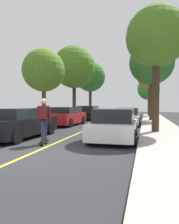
{
  "coord_description": "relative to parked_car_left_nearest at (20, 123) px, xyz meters",
  "views": [
    {
      "loc": [
        3.49,
        -6.35,
        1.56
      ],
      "look_at": [
        -0.09,
        7.14,
        1.06
      ],
      "focal_mm": 33.68,
      "sensor_mm": 36.0,
      "label": 1
    }
  ],
  "objects": [
    {
      "name": "parked_car_right_nearest",
      "position": [
        4.4,
        0.66,
        -0.02
      ],
      "size": [
        1.95,
        4.23,
        1.37
      ],
      "color": "white",
      "rests_on": "ground"
    },
    {
      "name": "skateboard",
      "position": [
        1.86,
        -1.21,
        -0.61
      ],
      "size": [
        0.37,
        0.87,
        0.1
      ],
      "color": "black",
      "rests_on": "ground"
    },
    {
      "name": "street_tree_right_near",
      "position": [
        6.22,
        11.32,
        4.65
      ],
      "size": [
        4.02,
        4.02,
        7.24
      ],
      "color": "#3D2D1E",
      "rests_on": "sidewalk_right"
    },
    {
      "name": "street_tree_right_farthest",
      "position": [
        6.22,
        27.35,
        3.42
      ],
      "size": [
        3.62,
        3.62,
        5.8
      ],
      "color": "#4C3823",
      "rests_on": "sidewalk_right"
    },
    {
      "name": "street_tree_left_nearest",
      "position": [
        -1.83,
        6.01,
        3.45
      ],
      "size": [
        3.24,
        3.24,
        5.65
      ],
      "color": "#4C3823",
      "rests_on": "sidewalk_left"
    },
    {
      "name": "street_tree_right_far",
      "position": [
        6.22,
        19.57,
        4.48
      ],
      "size": [
        3.27,
        3.27,
        6.74
      ],
      "color": "#4C3823",
      "rests_on": "sidewalk_right"
    },
    {
      "name": "parked_car_left_far",
      "position": [
        -0.0,
        12.17,
        -0.01
      ],
      "size": [
        1.98,
        4.24,
        1.42
      ],
      "color": "black",
      "rests_on": "ground"
    },
    {
      "name": "street_tree_left_far",
      "position": [
        -1.83,
        20.09,
        4.76
      ],
      "size": [
        4.21,
        4.21,
        7.45
      ],
      "color": "#3D2D1E",
      "rests_on": "sidewalk_left"
    },
    {
      "name": "street_tree_left_near",
      "position": [
        -1.83,
        13.13,
        4.92
      ],
      "size": [
        4.58,
        4.58,
        7.79
      ],
      "color": "#3D2D1E",
      "rests_on": "sidewalk_left"
    },
    {
      "name": "ground",
      "position": [
        2.2,
        -2.31,
        -0.7
      ],
      "size": [
        80.0,
        80.0,
        0.0
      ],
      "primitive_type": "plane",
      "color": "#2D2D30"
    },
    {
      "name": "center_line",
      "position": [
        2.2,
        1.69,
        -0.69
      ],
      "size": [
        0.12,
        39.2,
        0.01
      ],
      "primitive_type": "cube",
      "color": "gold",
      "rests_on": "ground"
    },
    {
      "name": "parked_car_left_near",
      "position": [
        -0.0,
        6.13,
        -0.01
      ],
      "size": [
        1.93,
        4.2,
        1.37
      ],
      "color": "maroon",
      "rests_on": "ground"
    },
    {
      "name": "sidewalk_right",
      "position": [
        6.61,
        -2.31,
        -0.63
      ],
      "size": [
        2.32,
        56.0,
        0.14
      ],
      "primitive_type": "cube",
      "color": "#ADA89E",
      "rests_on": "ground"
    },
    {
      "name": "parked_car_left_nearest",
      "position": [
        0.0,
        0.0,
        0.0
      ],
      "size": [
        2.05,
        4.31,
        1.39
      ],
      "color": "black",
      "rests_on": "ground"
    },
    {
      "name": "street_tree_right_nearest",
      "position": [
        6.22,
        2.94,
        4.35
      ],
      "size": [
        3.17,
        3.17,
        6.54
      ],
      "color": "#3D2D1E",
      "rests_on": "sidewalk_right"
    },
    {
      "name": "parked_car_right_near",
      "position": [
        4.4,
        7.53,
        -0.04
      ],
      "size": [
        1.87,
        4.7,
        1.31
      ],
      "color": "white",
      "rests_on": "ground"
    },
    {
      "name": "skateboarder",
      "position": [
        1.87,
        -1.24,
        0.36
      ],
      "size": [
        0.59,
        0.71,
        1.69
      ],
      "color": "black",
      "rests_on": "skateboard"
    }
  ]
}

